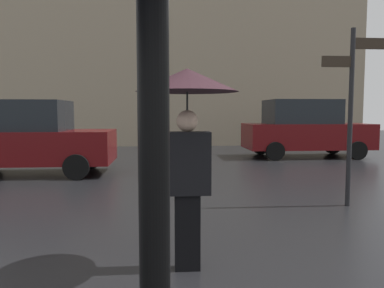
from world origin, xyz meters
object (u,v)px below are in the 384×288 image
(parked_car_left, at_px, (305,129))
(parked_car_right, at_px, (27,138))
(pedestrian_with_umbrella, at_px, (187,111))
(street_signpost, at_px, (351,100))

(parked_car_left, distance_m, parked_car_right, 9.11)
(pedestrian_with_umbrella, xyz_separation_m, parked_car_right, (-3.72, 6.10, -0.65))
(parked_car_right, xyz_separation_m, street_signpost, (6.63, -3.74, 0.85))
(street_signpost, bearing_deg, parked_car_right, 150.56)
(pedestrian_with_umbrella, xyz_separation_m, street_signpost, (2.91, 2.36, 0.21))
(parked_car_left, bearing_deg, pedestrian_with_umbrella, 46.27)
(parked_car_left, relative_size, street_signpost, 1.47)
(parked_car_right, distance_m, street_signpost, 7.66)
(parked_car_left, height_order, street_signpost, street_signpost)
(parked_car_right, relative_size, street_signpost, 1.41)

